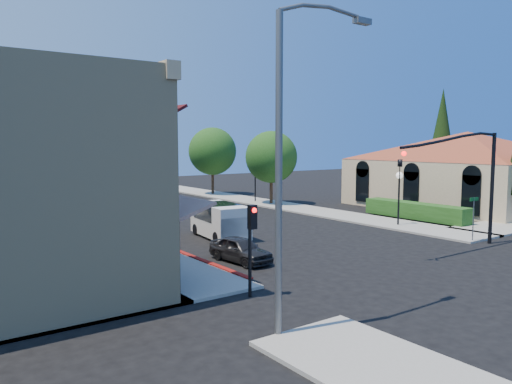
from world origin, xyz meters
TOP-DOWN VIEW (x-y plane):
  - ground at (0.00, 0.00)m, footprint 120.00×120.00m
  - sidewalk_left at (-8.75, 27.00)m, footprint 3.50×50.00m
  - sidewalk_right at (8.75, 27.00)m, footprint 3.50×50.00m
  - curb_red_strip at (-6.90, 8.00)m, footprint 0.25×10.00m
  - mission_building at (21.99, 11.50)m, footprint 30.12×30.12m
  - hedge at (11.70, 9.00)m, footprint 1.40×8.00m
  - conifer_far at (28.00, 18.00)m, footprint 3.20×3.20m
  - street_tree_a at (8.80, 22.00)m, footprint 4.56×4.56m
  - street_tree_b at (8.80, 32.00)m, footprint 4.94×4.94m
  - signal_mast_arm at (5.86, 1.50)m, footprint 8.01×0.39m
  - secondary_signal at (-8.00, 1.41)m, footprint 0.28×0.42m
  - cobra_streetlight at (-9.15, -2.00)m, footprint 3.60×0.25m
  - street_name_sign at (7.50, 2.20)m, footprint 0.80×0.06m
  - lamppost_left_near at (-8.50, 8.00)m, footprint 0.44×0.44m
  - lamppost_left_far at (-8.50, 22.00)m, footprint 0.44×0.44m
  - lamppost_right_near at (8.50, 8.00)m, footprint 0.44×0.44m
  - lamppost_right_far at (8.50, 24.00)m, footprint 0.44×0.44m
  - white_van at (-3.05, 11.45)m, footprint 2.47×4.63m
  - parked_car_a at (-5.35, 6.00)m, footprint 1.70×3.57m
  - parked_car_b at (-4.80, 16.56)m, footprint 1.34×3.40m
  - parked_car_c at (-4.84, 23.34)m, footprint 1.89×3.98m
  - parked_car_d at (-5.62, 26.00)m, footprint 2.29×4.82m

SIDE VIEW (x-z plane):
  - ground at x=0.00m, z-range 0.00..0.00m
  - curb_red_strip at x=-6.90m, z-range -0.03..0.03m
  - hedge at x=11.70m, z-range -0.55..0.55m
  - sidewalk_left at x=-8.75m, z-range 0.00..0.12m
  - sidewalk_right at x=8.75m, z-range 0.00..0.12m
  - parked_car_b at x=-4.80m, z-range 0.00..1.10m
  - parked_car_c at x=-4.84m, z-range 0.00..1.12m
  - parked_car_a at x=-5.35m, z-range 0.00..1.18m
  - parked_car_d at x=-5.62m, z-range 0.00..1.33m
  - white_van at x=-3.05m, z-range 0.15..2.11m
  - street_name_sign at x=7.50m, z-range 0.45..2.95m
  - secondary_signal at x=-8.00m, z-range 0.66..3.98m
  - lamppost_left_near at x=-8.50m, z-range 0.95..4.52m
  - lamppost_left_far at x=-8.50m, z-range 0.95..4.52m
  - lamppost_right_near at x=8.50m, z-range 0.95..4.52m
  - lamppost_right_far at x=8.50m, z-range 0.95..4.52m
  - mission_building at x=21.99m, z-range 0.55..6.95m
  - signal_mast_arm at x=5.86m, z-range 1.09..7.09m
  - street_tree_a at x=8.80m, z-range 0.95..7.43m
  - street_tree_b at x=8.80m, z-range 1.03..8.05m
  - cobra_streetlight at x=-9.15m, z-range 0.61..9.92m
  - conifer_far at x=28.00m, z-range 0.86..11.86m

